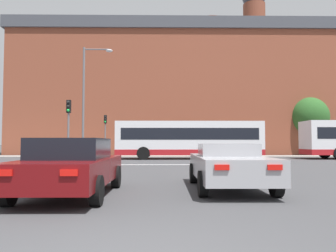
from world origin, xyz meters
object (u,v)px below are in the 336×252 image
object	(u,v)px
traffic_light_near_left	(68,121)
pedestrian_walking_east	(96,146)
street_lamp_junction	(88,92)
pedestrian_walking_west	(220,145)
bus_crossing_lead	(189,139)
car_saloon_left	(71,166)
car_roadster_right	(228,165)
traffic_light_far_left	(105,128)
pedestrian_waiting	(259,147)

from	to	relation	value
traffic_light_near_left	pedestrian_walking_east	bearing A→B (deg)	93.38
street_lamp_junction	pedestrian_walking_west	distance (m)	14.76
bus_crossing_lead	pedestrian_walking_east	bearing A→B (deg)	-122.54
car_saloon_left	pedestrian_walking_east	size ratio (longest dim) A/B	2.78
car_saloon_left	car_roadster_right	world-z (taller)	car_saloon_left
car_roadster_right	pedestrian_walking_west	world-z (taller)	pedestrian_walking_west
bus_crossing_lead	street_lamp_junction	distance (m)	8.68
bus_crossing_lead	pedestrian_walking_west	distance (m)	7.45
traffic_light_far_left	pedestrian_waiting	size ratio (longest dim) A/B	2.53
car_saloon_left	traffic_light_far_left	xyz separation A→B (m)	(-3.41, 23.85, 1.98)
pedestrian_waiting	street_lamp_junction	bearing A→B (deg)	-7.60
pedestrian_walking_east	pedestrian_walking_west	size ratio (longest dim) A/B	0.89
street_lamp_junction	pedestrian_walking_west	size ratio (longest dim) A/B	4.62
pedestrian_waiting	car_roadster_right	bearing A→B (deg)	36.98
traffic_light_near_left	pedestrian_walking_west	size ratio (longest dim) A/B	2.17
car_saloon_left	street_lamp_junction	xyz separation A→B (m)	(-3.31, 15.98, 4.33)
traffic_light_far_left	car_saloon_left	bearing A→B (deg)	-81.87
pedestrian_waiting	pedestrian_walking_east	xyz separation A→B (m)	(-15.90, 0.04, 0.03)
pedestrian_waiting	pedestrian_walking_east	distance (m)	15.90
pedestrian_waiting	traffic_light_far_left	bearing A→B (deg)	-35.60
street_lamp_junction	pedestrian_walking_west	world-z (taller)	street_lamp_junction
traffic_light_near_left	pedestrian_waiting	distance (m)	19.16
car_roadster_right	traffic_light_near_left	size ratio (longest dim) A/B	1.14
car_saloon_left	traffic_light_near_left	distance (m)	12.77
pedestrian_walking_west	car_roadster_right	bearing A→B (deg)	-137.33
car_saloon_left	traffic_light_far_left	distance (m)	24.17
bus_crossing_lead	traffic_light_near_left	bearing A→B (deg)	-52.82
car_roadster_right	pedestrian_walking_west	xyz separation A→B (m)	(3.83, 23.50, 0.42)
bus_crossing_lead	pedestrian_waiting	size ratio (longest dim) A/B	7.31
street_lamp_junction	pedestrian_waiting	xyz separation A→B (m)	(14.92, 7.63, -4.15)
pedestrian_walking_east	car_roadster_right	bearing A→B (deg)	-13.79
pedestrian_waiting	pedestrian_walking_west	world-z (taller)	pedestrian_walking_west
traffic_light_far_left	street_lamp_junction	world-z (taller)	street_lamp_junction
traffic_light_far_left	pedestrian_walking_west	world-z (taller)	traffic_light_far_left
car_roadster_right	pedestrian_walking_west	size ratio (longest dim) A/B	2.49
car_saloon_left	pedestrian_walking_west	bearing A→B (deg)	72.05
traffic_light_near_left	pedestrian_walking_east	world-z (taller)	traffic_light_near_left
traffic_light_far_left	street_lamp_junction	bearing A→B (deg)	-89.29
car_roadster_right	street_lamp_junction	world-z (taller)	street_lamp_junction
car_roadster_right	street_lamp_junction	distance (m)	17.21
bus_crossing_lead	pedestrian_walking_west	size ratio (longest dim) A/B	6.35
pedestrian_waiting	pedestrian_walking_east	bearing A→B (deg)	-34.81
pedestrian_walking_east	pedestrian_walking_west	world-z (taller)	pedestrian_walking_west
traffic_light_far_left	street_lamp_junction	distance (m)	8.21
bus_crossing_lead	pedestrian_walking_east	distance (m)	10.26
car_roadster_right	pedestrian_waiting	distance (m)	23.71
street_lamp_junction	pedestrian_waiting	bearing A→B (deg)	27.07
car_saloon_left	car_roadster_right	size ratio (longest dim) A/B	1.00
car_roadster_right	pedestrian_waiting	bearing A→B (deg)	72.17
pedestrian_waiting	pedestrian_walking_west	bearing A→B (deg)	-50.17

